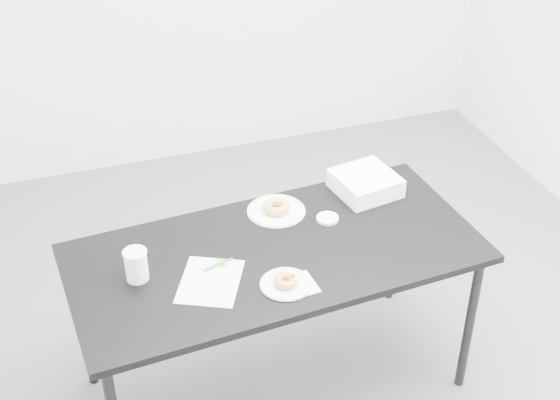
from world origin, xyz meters
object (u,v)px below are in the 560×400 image
object	(u,v)px
plate_near	(286,284)
coffee_cup	(136,265)
bakery_box	(365,183)
scorecard	(210,281)
pen	(218,265)
table	(276,262)
donut_near	(286,280)
donut_far	(276,207)
plate_far	(276,211)

from	to	relation	value
plate_near	coffee_cup	size ratio (longest dim) A/B	1.52
bakery_box	coffee_cup	bearing A→B (deg)	-174.89
scorecard	pen	xyz separation A→B (m)	(0.05, 0.08, 0.01)
table	scorecard	world-z (taller)	scorecard
plate_near	bakery_box	world-z (taller)	bakery_box
scorecard	donut_near	size ratio (longest dim) A/B	3.04
table	donut_far	xyz separation A→B (m)	(0.09, 0.26, 0.09)
bakery_box	plate_far	bearing A→B (deg)	173.83
plate_far	bakery_box	world-z (taller)	bakery_box
table	coffee_cup	xyz separation A→B (m)	(-0.57, 0.00, 0.12)
donut_far	bakery_box	bearing A→B (deg)	3.43
scorecard	pen	world-z (taller)	pen
donut_near	plate_far	xyz separation A→B (m)	(0.12, 0.49, -0.02)
coffee_cup	bakery_box	distance (m)	1.13
scorecard	pen	size ratio (longest dim) A/B	2.15
scorecard	plate_near	bearing A→B (deg)	3.10
plate_far	coffee_cup	size ratio (longest dim) A/B	1.93
scorecard	donut_far	distance (m)	0.54
plate_near	donut_far	distance (m)	0.50
pen	plate_near	bearing A→B (deg)	-59.43
plate_far	bakery_box	bearing A→B (deg)	3.43
table	plate_near	distance (m)	0.23
bakery_box	donut_near	bearing A→B (deg)	-147.11
donut_far	bakery_box	size ratio (longest dim) A/B	0.46
scorecard	donut_near	bearing A→B (deg)	3.10
plate_near	donut_far	world-z (taller)	donut_far
bakery_box	table	bearing A→B (deg)	-160.73
pen	donut_far	world-z (taller)	donut_far
plate_far	bakery_box	distance (m)	0.44
table	bakery_box	size ratio (longest dim) A/B	6.64
coffee_cup	plate_near	bearing A→B (deg)	-22.79
scorecard	bakery_box	xyz separation A→B (m)	(0.83, 0.40, 0.04)
coffee_cup	bakery_box	xyz separation A→B (m)	(1.09, 0.29, -0.02)
donut_near	coffee_cup	xyz separation A→B (m)	(-0.53, 0.22, 0.04)
table	plate_far	world-z (taller)	plate_far
scorecard	coffee_cup	distance (m)	0.29
donut_near	scorecard	bearing A→B (deg)	157.02
donut_far	coffee_cup	bearing A→B (deg)	-158.34
donut_near	bakery_box	bearing A→B (deg)	42.49
donut_near	donut_far	distance (m)	0.50
coffee_cup	bakery_box	world-z (taller)	coffee_cup
donut_far	coffee_cup	xyz separation A→B (m)	(-0.66, -0.26, 0.04)
table	plate_near	xyz separation A→B (m)	(-0.03, -0.22, 0.06)
table	donut_near	xyz separation A→B (m)	(-0.03, -0.22, 0.08)
table	plate_far	bearing A→B (deg)	67.22
table	donut_near	size ratio (longest dim) A/B	18.32
scorecard	plate_near	world-z (taller)	plate_near
plate_near	plate_far	world-z (taller)	plate_near
donut_far	bakery_box	distance (m)	0.44
donut_near	pen	bearing A→B (deg)	137.49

